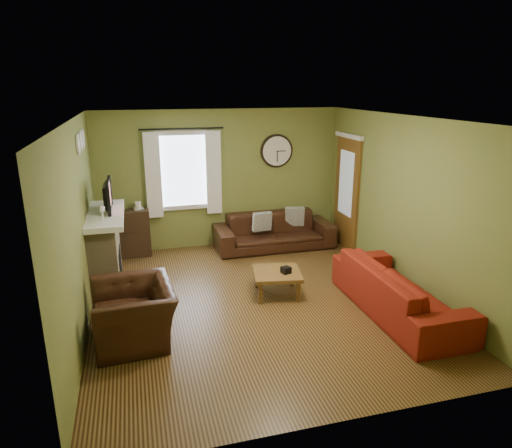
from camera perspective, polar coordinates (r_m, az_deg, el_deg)
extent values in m
cube|color=brown|center=(6.73, 0.07, -9.62)|extent=(4.60, 5.20, 0.00)
cube|color=white|center=(6.03, 0.08, 13.05)|extent=(4.60, 5.20, 0.00)
cube|color=olive|center=(6.09, -21.28, -0.54)|extent=(0.00, 5.20, 2.60)
cube|color=olive|center=(7.19, 18.06, 2.35)|extent=(0.00, 5.20, 2.60)
cube|color=olive|center=(8.72, -4.45, 5.61)|extent=(4.60, 0.00, 2.60)
cube|color=olive|center=(3.96, 10.16, -8.93)|extent=(4.60, 0.00, 2.60)
cube|color=tan|center=(7.39, -18.32, -3.37)|extent=(0.40, 1.40, 1.10)
cube|color=black|center=(7.47, -16.68, -5.07)|extent=(0.04, 0.60, 0.55)
cube|color=white|center=(7.22, -18.51, 1.04)|extent=(0.58, 1.60, 0.08)
imported|color=black|center=(7.31, -18.46, 2.98)|extent=(0.08, 0.60, 0.35)
cube|color=#994C3F|center=(7.29, -17.87, 3.46)|extent=(0.02, 0.62, 0.36)
cylinder|color=white|center=(6.68, -21.35, 9.28)|extent=(0.28, 0.28, 0.03)
cylinder|color=white|center=(7.03, -21.09, 9.64)|extent=(0.28, 0.28, 0.03)
cylinder|color=white|center=(7.38, -20.85, 9.96)|extent=(0.28, 0.28, 0.03)
cylinder|color=black|center=(8.36, -9.26, 11.67)|extent=(0.03, 0.03, 1.50)
cube|color=white|center=(8.44, -12.73, 5.89)|extent=(0.28, 0.04, 1.55)
cube|color=white|center=(8.55, -5.31, 6.38)|extent=(0.28, 0.04, 1.55)
cube|color=brown|center=(8.79, 11.26, 3.75)|extent=(0.05, 0.90, 2.10)
imported|color=brown|center=(8.50, -15.11, 2.42)|extent=(0.20, 0.25, 0.02)
imported|color=black|center=(8.76, 2.26, -0.89)|extent=(2.24, 0.88, 0.66)
cube|color=gray|center=(8.58, 0.77, 0.30)|extent=(0.37, 0.14, 0.36)
cube|color=gray|center=(8.95, 4.84, 0.96)|extent=(0.39, 0.20, 0.37)
imported|color=maroon|center=(6.57, 17.34, -7.87)|extent=(0.90, 2.31, 0.67)
imported|color=black|center=(5.85, -15.02, -10.72)|extent=(1.03, 1.15, 0.70)
cube|color=black|center=(6.74, 3.76, -5.87)|extent=(0.15, 0.15, 0.09)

